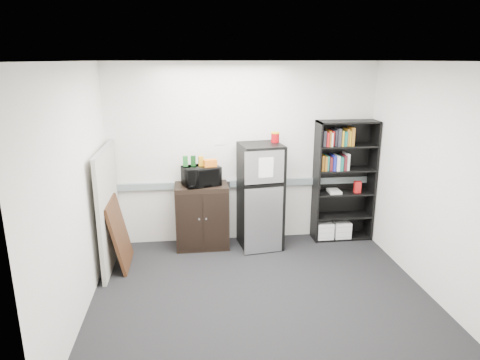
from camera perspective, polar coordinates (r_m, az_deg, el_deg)
The scene contains 18 objects.
floor at distance 5.29m, azimuth 2.89°, elevation -15.12°, with size 4.00×4.00×0.00m, color black.
wall_back at distance 6.42m, azimuth 0.43°, elevation 3.48°, with size 4.00×0.02×2.70m, color silver.
wall_right at distance 5.45m, azimuth 24.30°, elevation -0.18°, with size 0.02×3.50×2.70m, color silver.
wall_left at distance 4.83m, azimuth -20.98°, elevation -1.74°, with size 0.02×3.50×2.70m, color silver.
ceiling at distance 4.54m, azimuth 3.37°, elevation 15.54°, with size 4.00×3.50×0.02m, color white.
electrical_raceway at distance 6.50m, azimuth 0.45°, elevation -0.45°, with size 3.92×0.05×0.10m, color gray.
wall_note at distance 6.34m, azimuth -2.71°, elevation 5.15°, with size 0.14×0.00×0.10m, color white.
bookshelf at distance 6.70m, azimuth 13.53°, elevation 0.22°, with size 0.90×0.34×1.85m.
cubicle_partition at distance 5.97m, azimuth -17.15°, elevation -3.55°, with size 0.06×1.30×1.62m.
cabinet at distance 6.38m, azimuth -5.07°, elevation -4.80°, with size 0.77×0.51×0.96m.
microwave at distance 6.17m, azimuth -5.21°, elevation 0.56°, with size 0.51×0.34×0.28m, color black.
snack_box_a at distance 6.15m, azimuth -7.30°, elevation 2.51°, with size 0.07×0.05×0.15m, color #1B5E22.
snack_box_b at distance 6.15m, azimuth -6.25°, elevation 2.54°, with size 0.07×0.05×0.15m, color #0C350F.
snack_box_c at distance 6.16m, azimuth -5.23°, elevation 2.53°, with size 0.07×0.05×0.14m, color #C58912.
snack_bag at distance 6.12m, azimuth -3.99°, elevation 2.28°, with size 0.18×0.10×0.10m, color orange.
refrigerator at distance 6.29m, azimuth 2.74°, elevation -2.20°, with size 0.65×0.68×1.56m.
coffee_can at distance 6.24m, azimuth 4.71°, elevation 5.81°, with size 0.12×0.12×0.17m.
framed_poster at distance 6.01m, azimuth -15.75°, elevation -6.81°, with size 0.23×0.73×0.93m.
Camera 1 is at (-0.80, -4.47, 2.72)m, focal length 32.00 mm.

